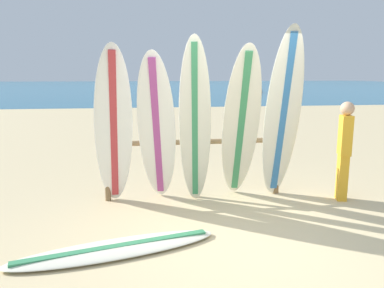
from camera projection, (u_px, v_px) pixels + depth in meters
The scene contains 11 objects.
ground_plane at pixel (249, 241), 4.40m from camera, with size 120.00×120.00×0.00m, color #D3BC8C.
ocean_water at pixel (148, 86), 60.87m from camera, with size 120.00×80.00×0.01m, color #196B93.
surfboard_rack at pixel (195, 155), 5.88m from camera, with size 2.83×0.09×1.05m.
surfboard_leaning_far_left at pixel (114, 128), 5.36m from camera, with size 0.63×0.78×2.37m.
surfboard_leaning_left at pixel (157, 131), 5.41m from camera, with size 0.69×1.08×2.27m.
surfboard_leaning_center_left at pixel (195, 123), 5.41m from camera, with size 0.57×0.67×2.48m.
surfboard_leaning_center at pixel (241, 127), 5.49m from camera, with size 0.66×1.25×2.35m.
surfboard_leaning_center_right at pixel (282, 116), 5.65m from camera, with size 0.57×0.66×2.64m.
surfboard_lying_on_sand at pixel (116, 249), 4.14m from camera, with size 2.39×1.08×0.08m.
beachgoer_standing at pixel (344, 147), 5.70m from camera, with size 0.21×0.28×1.54m.
small_boat_offshore at pixel (252, 90), 39.44m from camera, with size 1.26×3.12×0.71m.
Camera 1 is at (-1.23, -3.98, 1.95)m, focal length 34.87 mm.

